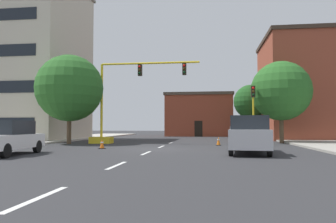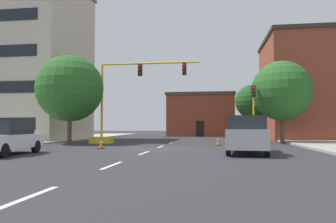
# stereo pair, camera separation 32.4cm
# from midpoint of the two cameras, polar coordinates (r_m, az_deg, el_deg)

# --- Properties ---
(ground_plane) EXTENTS (160.00, 160.00, 0.00)m
(ground_plane) POSITION_cam_midpoint_polar(r_m,az_deg,el_deg) (20.52, -2.00, -6.68)
(ground_plane) COLOR #2D2D30
(sidewalk_left) EXTENTS (6.00, 56.00, 0.14)m
(sidewalk_left) POSITION_cam_midpoint_polar(r_m,az_deg,el_deg) (32.57, -22.02, -4.86)
(sidewalk_left) COLOR #B2ADA3
(sidewalk_left) RESTS_ON ground_plane
(sidewalk_right) EXTENTS (6.00, 56.00, 0.14)m
(sidewalk_right) POSITION_cam_midpoint_polar(r_m,az_deg,el_deg) (29.62, 26.21, -5.03)
(sidewalk_right) COLOR #9E998E
(sidewalk_right) RESTS_ON ground_plane
(lane_stripe_seg_0) EXTENTS (0.16, 2.40, 0.01)m
(lane_stripe_seg_0) POSITION_cam_midpoint_polar(r_m,az_deg,el_deg) (7.27, -22.51, -13.93)
(lane_stripe_seg_0) COLOR silver
(lane_stripe_seg_0) RESTS_ON ground_plane
(lane_stripe_seg_1) EXTENTS (0.16, 2.40, 0.01)m
(lane_stripe_seg_1) POSITION_cam_midpoint_polar(r_m,az_deg,el_deg) (12.28, -9.12, -9.37)
(lane_stripe_seg_1) COLOR silver
(lane_stripe_seg_1) RESTS_ON ground_plane
(lane_stripe_seg_2) EXTENTS (0.16, 2.40, 0.01)m
(lane_stripe_seg_2) POSITION_cam_midpoint_polar(r_m,az_deg,el_deg) (17.58, -3.74, -7.34)
(lane_stripe_seg_2) COLOR silver
(lane_stripe_seg_2) RESTS_ON ground_plane
(lane_stripe_seg_3) EXTENTS (0.16, 2.40, 0.01)m
(lane_stripe_seg_3) POSITION_cam_midpoint_polar(r_m,az_deg,el_deg) (22.98, -0.89, -6.23)
(lane_stripe_seg_3) COLOR silver
(lane_stripe_seg_3) RESTS_ON ground_plane
(lane_stripe_seg_4) EXTENTS (0.16, 2.40, 0.01)m
(lane_stripe_seg_4) POSITION_cam_midpoint_polar(r_m,az_deg,el_deg) (28.41, 0.87, -5.54)
(lane_stripe_seg_4) COLOR silver
(lane_stripe_seg_4) RESTS_ON ground_plane
(building_tall_left) EXTENTS (15.18, 11.15, 17.07)m
(building_tall_left) POSITION_cam_midpoint_polar(r_m,az_deg,el_deg) (39.64, -25.63, 7.95)
(building_tall_left) COLOR beige
(building_tall_left) RESTS_ON ground_plane
(building_brick_center) EXTENTS (9.87, 9.49, 6.28)m
(building_brick_center) POSITION_cam_midpoint_polar(r_m,az_deg,el_deg) (49.64, 6.11, -0.64)
(building_brick_center) COLOR brown
(building_brick_center) RESTS_ON ground_plane
(building_row_right) EXTENTS (13.57, 10.54, 11.28)m
(building_row_right) POSITION_cam_midpoint_polar(r_m,az_deg,el_deg) (39.49, 26.73, 3.76)
(building_row_right) COLOR brown
(building_row_right) RESTS_ON ground_plane
(traffic_signal_gantry) EXTENTS (9.23, 1.20, 6.83)m
(traffic_signal_gantry) POSITION_cam_midpoint_polar(r_m,az_deg,el_deg) (27.63, -8.98, -0.92)
(traffic_signal_gantry) COLOR yellow
(traffic_signal_gantry) RESTS_ON ground_plane
(traffic_light_pole_right) EXTENTS (0.32, 0.47, 4.80)m
(traffic_light_pole_right) POSITION_cam_midpoint_polar(r_m,az_deg,el_deg) (27.55, 15.22, 1.79)
(traffic_light_pole_right) COLOR yellow
(traffic_light_pole_right) RESTS_ON ground_plane
(tree_right_mid) EXTENTS (5.15, 5.15, 7.08)m
(tree_right_mid) POSITION_cam_midpoint_polar(r_m,az_deg,el_deg) (29.54, 19.75, 3.46)
(tree_right_mid) COLOR brown
(tree_right_mid) RESTS_ON ground_plane
(tree_left_near) EXTENTS (5.51, 5.51, 7.35)m
(tree_left_near) POSITION_cam_midpoint_polar(r_m,az_deg,el_deg) (27.96, -16.64, 3.93)
(tree_left_near) COLOR brown
(tree_left_near) RESTS_ON ground_plane
(tree_right_far) EXTENTS (4.19, 4.19, 6.56)m
(tree_right_far) POSITION_cam_midpoint_polar(r_m,az_deg,el_deg) (40.85, 14.93, 1.68)
(tree_right_far) COLOR brown
(tree_right_far) RESTS_ON ground_plane
(pickup_truck_silver) EXTENTS (2.49, 5.56, 1.99)m
(pickup_truck_silver) POSITION_cam_midpoint_polar(r_m,az_deg,el_deg) (17.79, 14.34, -4.08)
(pickup_truck_silver) COLOR #BCBCC1
(pickup_truck_silver) RESTS_ON ground_plane
(sedan_white_near_left) EXTENTS (2.13, 4.61, 1.74)m
(sedan_white_near_left) POSITION_cam_midpoint_polar(r_m,az_deg,el_deg) (18.27, -26.27, -4.12)
(sedan_white_near_left) COLOR white
(sedan_white_near_left) RESTS_ON ground_plane
(traffic_cone_roadside_a) EXTENTS (0.36, 0.36, 0.64)m
(traffic_cone_roadside_a) POSITION_cam_midpoint_polar(r_m,az_deg,el_deg) (21.34, -11.32, -5.63)
(traffic_cone_roadside_a) COLOR black
(traffic_cone_roadside_a) RESTS_ON ground_plane
(traffic_cone_roadside_b) EXTENTS (0.36, 0.36, 0.68)m
(traffic_cone_roadside_b) POSITION_cam_midpoint_polar(r_m,az_deg,el_deg) (24.77, 9.25, -5.18)
(traffic_cone_roadside_b) COLOR black
(traffic_cone_roadside_b) RESTS_ON ground_plane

